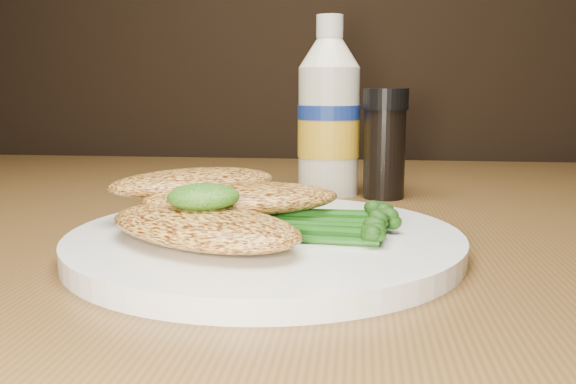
# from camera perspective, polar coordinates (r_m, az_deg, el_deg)

# --- Properties ---
(plate) EXTENTS (0.28, 0.28, 0.01)m
(plate) POSITION_cam_1_polar(r_m,az_deg,el_deg) (0.43, -2.13, -4.65)
(plate) COLOR white
(plate) RESTS_ON dining_table
(chicken_front) EXTENTS (0.17, 0.14, 0.02)m
(chicken_front) POSITION_cam_1_polar(r_m,az_deg,el_deg) (0.40, -8.00, -3.18)
(chicken_front) COLOR #E8AC49
(chicken_front) RESTS_ON plate
(chicken_mid) EXTENTS (0.16, 0.11, 0.02)m
(chicken_mid) POSITION_cam_1_polar(r_m,az_deg,el_deg) (0.45, -4.38, -0.60)
(chicken_mid) COLOR #E8AC49
(chicken_mid) RESTS_ON plate
(chicken_back) EXTENTS (0.15, 0.14, 0.02)m
(chicken_back) POSITION_cam_1_polar(r_m,az_deg,el_deg) (0.48, -8.78, 0.91)
(chicken_back) COLOR #E8AC49
(chicken_back) RESTS_ON plate
(pesto_front) EXTENTS (0.06, 0.06, 0.02)m
(pesto_front) POSITION_cam_1_polar(r_m,az_deg,el_deg) (0.40, -7.91, -0.46)
(pesto_front) COLOR #0C3808
(pesto_front) RESTS_ON chicken_front
(broccolini_bundle) EXTENTS (0.14, 0.11, 0.02)m
(broccolini_bundle) POSITION_cam_1_polar(r_m,az_deg,el_deg) (0.43, 2.86, -2.41)
(broccolini_bundle) COLOR #195011
(broccolini_bundle) RESTS_ON plate
(mayo_bottle) EXTENTS (0.07, 0.07, 0.19)m
(mayo_bottle) POSITION_cam_1_polar(r_m,az_deg,el_deg) (0.65, 3.84, 7.99)
(mayo_bottle) COLOR #F3ECCE
(mayo_bottle) RESTS_ON dining_table
(pepper_grinder) EXTENTS (0.06, 0.06, 0.11)m
(pepper_grinder) POSITION_cam_1_polar(r_m,az_deg,el_deg) (0.64, 9.03, 4.46)
(pepper_grinder) COLOR black
(pepper_grinder) RESTS_ON dining_table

